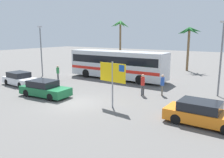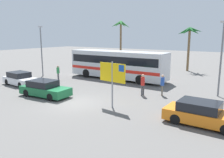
# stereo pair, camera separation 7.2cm
# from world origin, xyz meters

# --- Properties ---
(ground) EXTENTS (120.00, 120.00, 0.00)m
(ground) POSITION_xyz_m (0.00, 0.00, 0.00)
(ground) COLOR #605E5B
(bus_front_coach) EXTENTS (11.44, 2.72, 3.17)m
(bus_front_coach) POSITION_xyz_m (-2.37, 9.62, 1.78)
(bus_front_coach) COLOR silver
(bus_front_coach) RESTS_ON ground
(ferry_sign) EXTENTS (2.19, 0.29, 3.20)m
(ferry_sign) POSITION_xyz_m (2.94, 0.73, 2.33)
(ferry_sign) COLOR gray
(ferry_sign) RESTS_ON ground
(car_green) EXTENTS (4.37, 2.10, 1.32)m
(car_green) POSITION_xyz_m (-3.30, -0.01, 0.64)
(car_green) COLOR #196638
(car_green) RESTS_ON ground
(car_white) EXTENTS (4.09, 1.98, 1.32)m
(car_white) POSITION_xyz_m (-8.72, 1.45, 0.63)
(car_white) COLOR silver
(car_white) RESTS_ON ground
(car_orange) EXTENTS (4.26, 1.87, 1.32)m
(car_orange) POSITION_xyz_m (8.87, 0.91, 0.64)
(car_orange) COLOR orange
(car_orange) RESTS_ON ground
(pedestrian_crossing_lot) EXTENTS (0.32, 0.32, 1.77)m
(pedestrian_crossing_lot) POSITION_xyz_m (4.62, 5.61, 1.05)
(pedestrian_crossing_lot) COLOR #706656
(pedestrian_crossing_lot) RESTS_ON ground
(pedestrian_near_sign) EXTENTS (0.32, 0.32, 1.69)m
(pedestrian_near_sign) POSITION_xyz_m (-7.25, 5.17, 0.99)
(pedestrian_near_sign) COLOR #4C4C51
(pedestrian_near_sign) RESTS_ON ground
(pedestrian_by_bus) EXTENTS (0.32, 0.32, 1.79)m
(pedestrian_by_bus) POSITION_xyz_m (3.29, 4.66, 1.07)
(pedestrian_by_bus) COLOR #4C4C51
(pedestrian_by_bus) RESTS_ON ground
(lamp_post_left_side) EXTENTS (0.56, 0.20, 6.00)m
(lamp_post_left_side) POSITION_xyz_m (-10.99, 6.13, 3.32)
(lamp_post_left_side) COLOR slate
(lamp_post_left_side) RESTS_ON ground
(lamp_post_right_side) EXTENTS (0.56, 0.20, 6.06)m
(lamp_post_right_side) POSITION_xyz_m (8.54, 7.96, 3.35)
(lamp_post_right_side) COLOR slate
(lamp_post_right_side) RESTS_ON ground
(palm_tree_seaside) EXTENTS (3.33, 3.27, 6.00)m
(palm_tree_seaside) POSITION_xyz_m (2.53, 20.16, 4.94)
(palm_tree_seaside) COLOR brown
(palm_tree_seaside) RESTS_ON ground
(palm_tree_inland) EXTENTS (3.31, 3.40, 7.26)m
(palm_tree_inland) POSITION_xyz_m (-8.94, 20.96, 5.94)
(palm_tree_inland) COLOR brown
(palm_tree_inland) RESTS_ON ground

